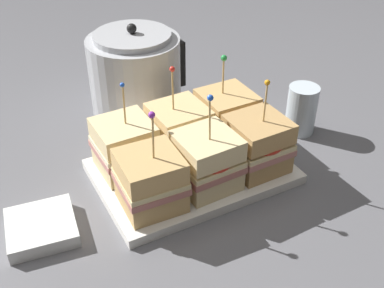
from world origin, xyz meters
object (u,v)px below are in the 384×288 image
at_px(kettle_steel, 134,76).
at_px(napkin_stack, 41,227).
at_px(sandwich_front_left, 150,181).
at_px(sandwich_back_left, 125,146).
at_px(drinking_glass, 301,110).
at_px(sandwich_front_center, 208,161).
at_px(sandwich_front_right, 257,144).
at_px(serving_platter, 192,171).
at_px(sandwich_back_center, 179,131).
at_px(sandwich_back_right, 226,117).

xyz_separation_m(kettle_steel, napkin_stack, (-0.27, -0.27, -0.08)).
bearing_deg(sandwich_front_left, sandwich_back_left, 90.45).
distance_m(sandwich_back_left, napkin_stack, 0.20).
height_order(sandwich_front_left, sandwich_back_left, sandwich_front_left).
bearing_deg(drinking_glass, sandwich_front_center, -163.32).
height_order(sandwich_front_right, drinking_glass, sandwich_front_right).
bearing_deg(sandwich_front_center, sandwich_front_right, 0.74).
bearing_deg(sandwich_front_right, sandwich_front_center, -179.26).
bearing_deg(serving_platter, napkin_stack, -176.34).
bearing_deg(napkin_stack, sandwich_back_center, 13.93).
bearing_deg(drinking_glass, sandwich_back_right, 170.69).
xyz_separation_m(sandwich_back_center, drinking_glass, (0.27, -0.02, -0.02)).
height_order(sandwich_back_right, kettle_steel, kettle_steel).
distance_m(sandwich_front_left, sandwich_front_right, 0.21).
relative_size(sandwich_back_left, kettle_steel, 0.80).
height_order(sandwich_back_center, drinking_glass, sandwich_back_center).
height_order(sandwich_back_center, kettle_steel, kettle_steel).
height_order(sandwich_back_left, napkin_stack, sandwich_back_left).
bearing_deg(sandwich_front_left, serving_platter, 27.25).
relative_size(sandwich_front_right, drinking_glass, 1.73).
xyz_separation_m(sandwich_back_left, drinking_glass, (0.37, -0.03, -0.01)).
bearing_deg(drinking_glass, napkin_stack, -175.27).
xyz_separation_m(serving_platter, napkin_stack, (-0.28, -0.02, 0.00)).
height_order(serving_platter, kettle_steel, kettle_steel).
distance_m(drinking_glass, napkin_stack, 0.55).
bearing_deg(sandwich_back_left, sandwich_back_center, -2.49).
relative_size(serving_platter, sandwich_back_center, 1.88).
distance_m(sandwich_front_left, napkin_stack, 0.19).
distance_m(sandwich_front_left, drinking_glass, 0.38).
bearing_deg(serving_platter, sandwich_front_center, -87.79).
bearing_deg(sandwich_front_center, sandwich_back_center, 91.51).
bearing_deg(kettle_steel, napkin_stack, -135.04).
height_order(sandwich_front_center, sandwich_front_right, sandwich_front_center).
xyz_separation_m(sandwich_front_left, sandwich_back_center, (0.10, 0.10, 0.00)).
distance_m(serving_platter, sandwich_back_left, 0.13).
xyz_separation_m(sandwich_back_right, drinking_glass, (0.16, -0.03, -0.02)).
xyz_separation_m(kettle_steel, drinking_glass, (0.27, -0.23, -0.04)).
bearing_deg(sandwich_back_left, sandwich_back_right, -0.41).
distance_m(serving_platter, kettle_steel, 0.27).
bearing_deg(sandwich_back_right, napkin_stack, -169.35).
height_order(sandwich_back_center, sandwich_back_right, sandwich_back_center).
bearing_deg(sandwich_back_right, serving_platter, -152.51).
relative_size(sandwich_front_right, sandwich_back_right, 1.01).
relative_size(sandwich_back_center, napkin_stack, 1.54).
bearing_deg(sandwich_back_left, kettle_steel, 63.30).
height_order(sandwich_front_center, sandwich_back_center, sandwich_back_center).
relative_size(kettle_steel, drinking_glass, 2.11).
relative_size(sandwich_front_left, sandwich_front_center, 0.99).
xyz_separation_m(sandwich_front_left, sandwich_front_center, (0.11, 0.00, 0.00)).
height_order(serving_platter, sandwich_front_left, sandwich_front_left).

